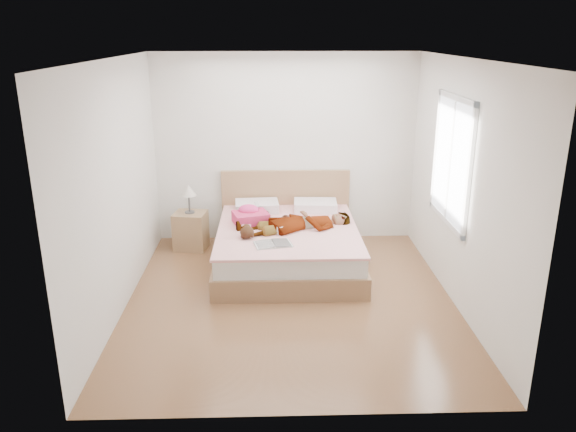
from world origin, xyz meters
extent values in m
plane|color=#4B2F17|center=(0.00, 0.00, 0.00)|extent=(4.00, 4.00, 0.00)
imported|color=white|center=(0.11, 0.95, 0.61)|extent=(1.59, 0.98, 0.21)
ellipsoid|color=black|center=(-0.46, 1.40, 0.55)|extent=(0.56, 0.63, 0.08)
cube|color=silver|center=(-0.39, 1.35, 0.70)|extent=(0.07, 0.11, 0.05)
plane|color=white|center=(0.00, 0.00, 2.60)|extent=(4.00, 4.00, 0.00)
plane|color=silver|center=(0.00, 2.00, 1.30)|extent=(3.60, 0.00, 3.60)
plane|color=silver|center=(0.00, -2.00, 1.30)|extent=(3.60, 0.00, 3.60)
plane|color=silver|center=(-1.80, 0.00, 1.30)|extent=(0.00, 4.00, 4.00)
plane|color=silver|center=(1.80, 0.00, 1.30)|extent=(0.00, 4.00, 4.00)
cube|color=white|center=(1.78, 0.30, 1.50)|extent=(0.02, 1.10, 1.30)
cube|color=silver|center=(1.78, -0.28, 1.50)|extent=(0.04, 0.06, 1.42)
cube|color=silver|center=(1.78, 0.88, 1.50)|extent=(0.04, 0.06, 1.42)
cube|color=silver|center=(1.78, 0.30, 0.82)|extent=(0.04, 1.22, 0.06)
cube|color=silver|center=(1.78, 0.30, 2.18)|extent=(0.04, 1.22, 0.06)
cube|color=silver|center=(1.77, 0.30, 1.50)|extent=(0.03, 0.04, 1.30)
cube|color=brown|center=(0.00, 0.95, 0.13)|extent=(1.78, 2.08, 0.26)
cube|color=silver|center=(0.00, 0.95, 0.37)|extent=(1.70, 2.00, 0.22)
cube|color=white|center=(0.00, 0.95, 0.49)|extent=(1.74, 2.04, 0.03)
cube|color=#8B6240|center=(0.00, 1.96, 0.50)|extent=(1.80, 0.07, 1.00)
cube|color=white|center=(-0.40, 1.67, 0.57)|extent=(0.61, 0.44, 0.13)
cube|color=white|center=(0.40, 1.67, 0.57)|extent=(0.60, 0.43, 0.13)
cube|color=#E33D5E|center=(-0.47, 1.16, 0.58)|extent=(0.51, 0.45, 0.14)
ellipsoid|color=#FF45A5|center=(-0.50, 1.22, 0.67)|extent=(0.28, 0.22, 0.13)
cube|color=white|center=(-0.19, 0.38, 0.52)|extent=(0.47, 0.36, 0.01)
cube|color=white|center=(-0.29, 0.36, 0.52)|extent=(0.26, 0.31, 0.02)
cube|color=#252525|center=(-0.08, 0.40, 0.52)|extent=(0.26, 0.31, 0.02)
cylinder|color=white|center=(-0.10, 0.74, 0.56)|extent=(0.09, 0.09, 0.10)
torus|color=white|center=(-0.06, 0.74, 0.56)|extent=(0.07, 0.02, 0.07)
cylinder|color=black|center=(-0.10, 0.74, 0.60)|extent=(0.08, 0.08, 0.00)
ellipsoid|color=black|center=(-0.49, 0.61, 0.58)|extent=(0.18, 0.21, 0.14)
ellipsoid|color=#F2DECA|center=(-0.49, 0.59, 0.59)|extent=(0.10, 0.11, 0.07)
sphere|color=black|center=(-0.50, 0.71, 0.59)|extent=(0.11, 0.11, 0.11)
sphere|color=pink|center=(-0.55, 0.74, 0.62)|extent=(0.04, 0.04, 0.04)
sphere|color=pink|center=(-0.47, 0.75, 0.62)|extent=(0.04, 0.04, 0.04)
ellipsoid|color=black|center=(-0.55, 0.56, 0.55)|extent=(0.05, 0.07, 0.03)
ellipsoid|color=black|center=(-0.43, 0.57, 0.55)|extent=(0.05, 0.07, 0.03)
cube|color=brown|center=(-1.31, 1.59, 0.26)|extent=(0.47, 0.43, 0.51)
cylinder|color=#484848|center=(-1.31, 1.59, 0.52)|extent=(0.15, 0.15, 0.02)
cylinder|color=#4A4A4A|center=(-1.31, 1.59, 0.65)|extent=(0.03, 0.03, 0.26)
cone|color=beige|center=(-1.31, 1.59, 0.83)|extent=(0.23, 0.23, 0.15)
camera|label=1|loc=(-0.20, -5.66, 2.86)|focal=35.00mm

